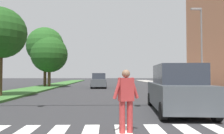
# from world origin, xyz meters

# --- Properties ---
(ground_plane) EXTENTS (140.00, 140.00, 0.00)m
(ground_plane) POSITION_xyz_m (0.00, 30.00, 0.00)
(ground_plane) COLOR #2D2D30
(crosswalk) EXTENTS (7.65, 2.20, 0.01)m
(crosswalk) POSITION_xyz_m (0.00, 7.94, 0.00)
(crosswalk) COLOR silver
(crosswalk) RESTS_ON ground_plane
(median_strip) EXTENTS (3.22, 64.00, 0.15)m
(median_strip) POSITION_xyz_m (-7.78, 28.00, 0.07)
(median_strip) COLOR #386B2D
(median_strip) RESTS_ON ground_plane
(tree_mid) EXTENTS (3.46, 3.46, 5.96)m
(tree_mid) POSITION_xyz_m (-7.62, 16.98, 4.36)
(tree_mid) COLOR #4C3823
(tree_mid) RESTS_ON median_strip
(tree_far) EXTENTS (4.44, 4.44, 6.13)m
(tree_far) POSITION_xyz_m (-7.42, 28.92, 4.05)
(tree_far) COLOR #4C3823
(tree_far) RESTS_ON median_strip
(tree_distant) EXTENTS (4.64, 4.64, 7.40)m
(tree_distant) POSITION_xyz_m (-8.20, 29.85, 5.21)
(tree_distant) COLOR #4C3823
(tree_distant) RESTS_ON median_strip
(sidewalk_right) EXTENTS (3.00, 64.00, 0.15)m
(sidewalk_right) POSITION_xyz_m (8.70, 28.00, 0.07)
(sidewalk_right) COLOR #9E9991
(sidewalk_right) RESTS_ON ground_plane
(traffic_light_gantry) EXTENTS (8.78, 0.30, 6.00)m
(traffic_light_gantry) POSITION_xyz_m (-3.91, 10.93, 4.36)
(traffic_light_gantry) COLOR gold
(traffic_light_gantry) RESTS_ON median_strip
(street_lamp_right) EXTENTS (1.02, 0.24, 7.50)m
(street_lamp_right) POSITION_xyz_m (8.10, 21.61, 4.59)
(street_lamp_right) COLOR slate
(street_lamp_right) RESTS_ON sidewalk_right
(pedestrian_performer) EXTENTS (0.74, 0.34, 1.69)m
(pedestrian_performer) POSITION_xyz_m (0.06, 8.09, 0.93)
(pedestrian_performer) COLOR #B23333
(pedestrian_performer) RESTS_ON ground_plane
(suv_crossing) EXTENTS (2.34, 4.75, 1.97)m
(suv_crossing) POSITION_xyz_m (2.47, 11.25, 0.93)
(suv_crossing) COLOR #474C51
(suv_crossing) RESTS_ON ground_plane
(sedan_midblock) EXTENTS (1.80, 4.56, 1.74)m
(sedan_midblock) POSITION_xyz_m (-1.31, 28.09, 0.80)
(sedan_midblock) COLOR #474C51
(sedan_midblock) RESTS_ON ground_plane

